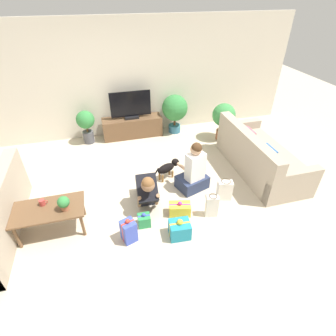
{
  "coord_description": "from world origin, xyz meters",
  "views": [
    {
      "loc": [
        -0.48,
        -3.45,
        3.1
      ],
      "look_at": [
        0.49,
        0.17,
        0.45
      ],
      "focal_mm": 28.0,
      "sensor_mm": 36.0,
      "label": 1
    }
  ],
  "objects_px": {
    "potted_plant_back_left": "(86,123)",
    "tabletop_plant": "(64,203)",
    "potted_plant_back_right": "(175,109)",
    "person_kneeling": "(147,189)",
    "gift_box_b": "(129,231)",
    "mug": "(42,202)",
    "potted_plant_corner_right": "(224,117)",
    "gift_bag_a": "(225,190)",
    "tv_console": "(132,127)",
    "gift_box_d": "(180,209)",
    "dog": "(168,167)",
    "gift_bag_b": "(212,206)",
    "tv": "(131,107)",
    "coffee_table": "(49,211)",
    "person_sitting": "(194,172)",
    "gift_box_c": "(144,220)",
    "sofa_right": "(259,157)",
    "gift_box_a": "(180,229)"
  },
  "relations": [
    {
      "from": "tv",
      "to": "person_kneeling",
      "type": "relative_size",
      "value": 1.22
    },
    {
      "from": "tv_console",
      "to": "person_kneeling",
      "type": "relative_size",
      "value": 1.82
    },
    {
      "from": "person_sitting",
      "to": "gift_box_d",
      "type": "bearing_deg",
      "value": 34.81
    },
    {
      "from": "gift_box_c",
      "to": "gift_box_d",
      "type": "xyz_separation_m",
      "value": [
        0.61,
        0.09,
        0.0
      ]
    },
    {
      "from": "mug",
      "to": "gift_box_b",
      "type": "bearing_deg",
      "value": -26.78
    },
    {
      "from": "potted_plant_back_left",
      "to": "gift_bag_b",
      "type": "xyz_separation_m",
      "value": [
        1.86,
        -2.99,
        -0.29
      ]
    },
    {
      "from": "gift_box_b",
      "to": "tv",
      "type": "bearing_deg",
      "value": 80.31
    },
    {
      "from": "potted_plant_back_right",
      "to": "person_sitting",
      "type": "height_order",
      "value": "person_sitting"
    },
    {
      "from": "potted_plant_corner_right",
      "to": "person_kneeling",
      "type": "distance_m",
      "value": 2.87
    },
    {
      "from": "person_kneeling",
      "to": "gift_box_d",
      "type": "xyz_separation_m",
      "value": [
        0.47,
        -0.34,
        -0.24
      ]
    },
    {
      "from": "potted_plant_back_right",
      "to": "person_kneeling",
      "type": "distance_m",
      "value": 2.77
    },
    {
      "from": "gift_box_a",
      "to": "gift_bag_b",
      "type": "bearing_deg",
      "value": 23.76
    },
    {
      "from": "potted_plant_corner_right",
      "to": "gift_bag_b",
      "type": "height_order",
      "value": "potted_plant_corner_right"
    },
    {
      "from": "dog",
      "to": "mug",
      "type": "bearing_deg",
      "value": 85.64
    },
    {
      "from": "potted_plant_corner_right",
      "to": "gift_bag_a",
      "type": "bearing_deg",
      "value": -113.19
    },
    {
      "from": "potted_plant_corner_right",
      "to": "dog",
      "type": "bearing_deg",
      "value": -144.28
    },
    {
      "from": "potted_plant_back_right",
      "to": "coffee_table",
      "type": "bearing_deg",
      "value": -135.22
    },
    {
      "from": "gift_box_b",
      "to": "tabletop_plant",
      "type": "height_order",
      "value": "tabletop_plant"
    },
    {
      "from": "sofa_right",
      "to": "dog",
      "type": "distance_m",
      "value": 1.81
    },
    {
      "from": "gift_box_b",
      "to": "mug",
      "type": "distance_m",
      "value": 1.33
    },
    {
      "from": "potted_plant_back_right",
      "to": "person_kneeling",
      "type": "relative_size",
      "value": 1.23
    },
    {
      "from": "dog",
      "to": "gift_bag_b",
      "type": "xyz_separation_m",
      "value": [
        0.41,
        -1.16,
        -0.04
      ]
    },
    {
      "from": "tv",
      "to": "potted_plant_back_left",
      "type": "height_order",
      "value": "tv"
    },
    {
      "from": "potted_plant_back_right",
      "to": "tabletop_plant",
      "type": "bearing_deg",
      "value": -131.63
    },
    {
      "from": "potted_plant_corner_right",
      "to": "gift_bag_a",
      "type": "xyz_separation_m",
      "value": [
        -0.87,
        -2.03,
        -0.38
      ]
    },
    {
      "from": "potted_plant_back_right",
      "to": "gift_box_c",
      "type": "bearing_deg",
      "value": -114.59
    },
    {
      "from": "tv_console",
      "to": "gift_bag_a",
      "type": "relative_size",
      "value": 3.62
    },
    {
      "from": "gift_bag_b",
      "to": "mug",
      "type": "bearing_deg",
      "value": 170.21
    },
    {
      "from": "sofa_right",
      "to": "gift_box_b",
      "type": "distance_m",
      "value": 2.96
    },
    {
      "from": "gift_box_b",
      "to": "gift_box_d",
      "type": "relative_size",
      "value": 1.08
    },
    {
      "from": "person_kneeling",
      "to": "gift_bag_a",
      "type": "xyz_separation_m",
      "value": [
        1.33,
        -0.18,
        -0.15
      ]
    },
    {
      "from": "gift_box_b",
      "to": "potted_plant_back_right",
      "type": "bearing_deg",
      "value": 63.01
    },
    {
      "from": "tv_console",
      "to": "tv",
      "type": "bearing_deg",
      "value": 180.0
    },
    {
      "from": "gift_box_d",
      "to": "mug",
      "type": "height_order",
      "value": "mug"
    },
    {
      "from": "person_kneeling",
      "to": "dog",
      "type": "bearing_deg",
      "value": 53.63
    },
    {
      "from": "tv_console",
      "to": "gift_bag_b",
      "type": "height_order",
      "value": "tv_console"
    },
    {
      "from": "tv_console",
      "to": "potted_plant_back_right",
      "type": "height_order",
      "value": "potted_plant_back_right"
    },
    {
      "from": "potted_plant_back_left",
      "to": "tabletop_plant",
      "type": "bearing_deg",
      "value": -96.75
    },
    {
      "from": "gift_box_c",
      "to": "gift_bag_a",
      "type": "bearing_deg",
      "value": 9.67
    },
    {
      "from": "potted_plant_back_right",
      "to": "dog",
      "type": "height_order",
      "value": "potted_plant_back_right"
    },
    {
      "from": "gift_box_b",
      "to": "gift_bag_b",
      "type": "xyz_separation_m",
      "value": [
        1.35,
        0.15,
        0.02
      ]
    },
    {
      "from": "person_sitting",
      "to": "person_kneeling",
      "type": "bearing_deg",
      "value": -4.09
    },
    {
      "from": "potted_plant_back_left",
      "to": "gift_box_d",
      "type": "relative_size",
      "value": 2.06
    },
    {
      "from": "coffee_table",
      "to": "mug",
      "type": "bearing_deg",
      "value": 125.7
    },
    {
      "from": "person_kneeling",
      "to": "dog",
      "type": "relative_size",
      "value": 1.42
    },
    {
      "from": "sofa_right",
      "to": "potted_plant_back_left",
      "type": "bearing_deg",
      "value": 58.03
    },
    {
      "from": "person_kneeling",
      "to": "person_sitting",
      "type": "bearing_deg",
      "value": 17.87
    },
    {
      "from": "potted_plant_back_right",
      "to": "gift_box_d",
      "type": "xyz_separation_m",
      "value": [
        -0.73,
        -2.82,
        -0.5
      ]
    },
    {
      "from": "gift_box_c",
      "to": "tabletop_plant",
      "type": "bearing_deg",
      "value": 170.81
    },
    {
      "from": "sofa_right",
      "to": "potted_plant_back_left",
      "type": "height_order",
      "value": "sofa_right"
    }
  ]
}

